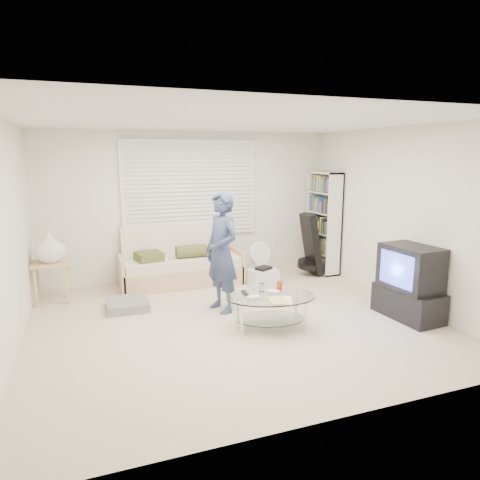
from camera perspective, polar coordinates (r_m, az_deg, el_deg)
name	(u,v)px	position (r m, az deg, el deg)	size (l,w,h in m)	color
ground	(234,321)	(5.61, -0.81, -10.79)	(5.00, 5.00, 0.00)	#BEAF93
room_shell	(222,192)	(5.68, -2.46, 6.43)	(5.02, 4.52, 2.51)	white
window_blinds	(191,189)	(7.34, -6.56, 6.83)	(2.32, 0.08, 1.62)	silver
futon_sofa	(181,265)	(7.16, -7.88, -3.32)	(1.98, 0.80, 0.97)	tan
grey_floor_pillow	(128,304)	(6.22, -14.75, -8.30)	(0.56, 0.56, 0.13)	slate
side_table	(50,250)	(6.67, -24.01, -1.22)	(0.53, 0.43, 1.05)	tan
bookshelf	(323,223)	(7.87, 11.04, 2.28)	(0.29, 0.76, 1.81)	white
guitar_case	(311,249)	(7.64, 9.40, -1.15)	(0.40, 0.41, 1.09)	black
floor_fan	(260,258)	(7.25, 2.63, -2.39)	(0.42, 0.28, 0.68)	white
storage_bin	(263,277)	(7.05, 3.14, -4.93)	(0.46, 0.34, 0.31)	white
tv_unit	(409,283)	(6.01, 21.65, -5.38)	(0.54, 0.91, 0.96)	black
coffee_table	(270,302)	(5.31, 4.08, -8.29)	(1.24, 0.94, 0.53)	silver
standing_person	(222,252)	(5.76, -2.46, -1.67)	(0.60, 0.39, 1.64)	#2B465E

